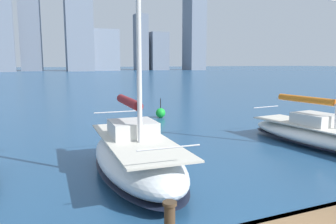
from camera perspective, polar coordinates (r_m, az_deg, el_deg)
The scene contains 4 objects.
city_skyline at distance 165.65m, azimuth -22.91°, elevation 13.30°, with size 164.89×24.19×54.05m.
sailboat_orange at distance 17.18m, azimuth 25.27°, elevation -3.52°, with size 3.27×8.44×10.22m.
sailboat_maroon at distance 11.52m, azimuth -5.58°, elevation -7.55°, with size 2.94×7.20×9.73m.
channel_buoy at distance 23.64m, azimuth -1.31°, elevation -0.14°, with size 0.70×0.70×1.40m.
Camera 1 is at (4.57, 3.94, 3.96)m, focal length 35.00 mm.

